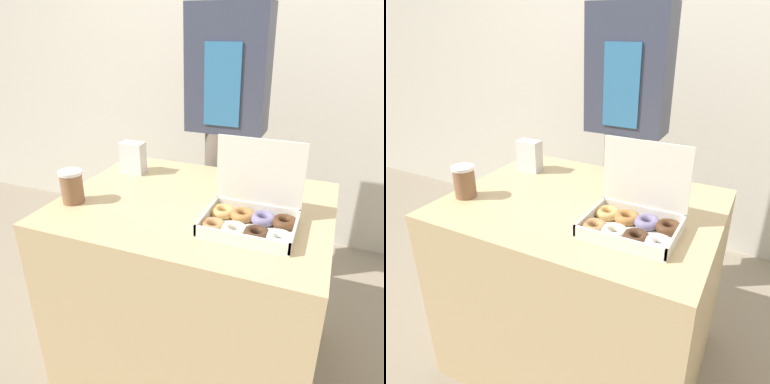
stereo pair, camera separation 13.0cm
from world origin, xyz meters
TOP-DOWN VIEW (x-y plane):
  - ground_plane at (0.00, 0.00)m, footprint 14.00×14.00m
  - wall_back at (0.00, 1.21)m, footprint 10.00×0.05m
  - table at (0.00, 0.00)m, footprint 0.99×0.77m
  - donut_box at (0.24, -0.11)m, footprint 0.33×0.23m
  - coffee_cup at (-0.42, -0.16)m, footprint 0.09×0.09m
  - napkin_holder at (-0.36, 0.18)m, footprint 0.10×0.06m
  - person_customer at (-0.05, 0.55)m, footprint 0.37×0.22m

SIDE VIEW (x-z plane):
  - ground_plane at x=0.00m, z-range 0.00..0.00m
  - table at x=0.00m, z-range 0.00..0.76m
  - donut_box at x=0.24m, z-range 0.66..0.93m
  - coffee_cup at x=-0.42m, z-range 0.76..0.88m
  - napkin_holder at x=-0.36m, z-range 0.76..0.90m
  - person_customer at x=-0.05m, z-range 0.10..1.78m
  - wall_back at x=0.00m, z-range 0.00..2.60m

